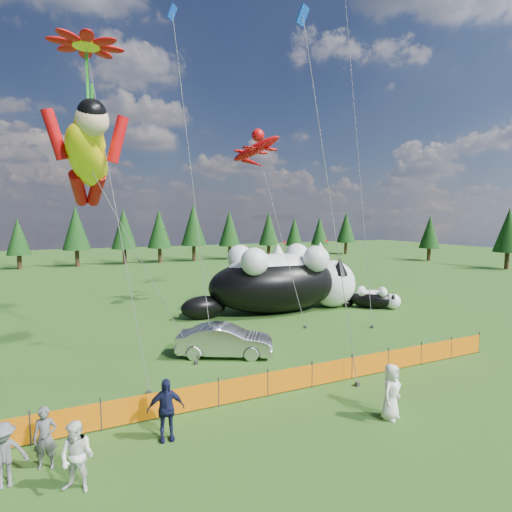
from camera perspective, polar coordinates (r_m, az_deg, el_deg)
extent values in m
plane|color=#143609|center=(19.23, 0.35, -15.45)|extent=(160.00, 160.00, 0.00)
cylinder|color=#262626|center=(14.79, -29.55, -20.58)|extent=(0.06, 0.06, 1.10)
cylinder|color=#262626|center=(14.73, -21.26, -20.33)|extent=(0.06, 0.06, 1.10)
cylinder|color=#262626|center=(14.94, -13.11, -19.71)|extent=(0.06, 0.06, 1.10)
cylinder|color=#262626|center=(15.41, -5.39, -18.77)|extent=(0.06, 0.06, 1.10)
cylinder|color=#262626|center=(16.11, 1.68, -17.62)|extent=(0.06, 0.06, 1.10)
cylinder|color=#262626|center=(17.02, 7.99, -16.37)|extent=(0.06, 0.06, 1.10)
cylinder|color=#262626|center=(18.11, 13.52, -15.10)|extent=(0.06, 0.06, 1.10)
cylinder|color=#262626|center=(19.35, 18.34, -13.87)|extent=(0.06, 0.06, 1.10)
cylinder|color=#262626|center=(20.70, 22.50, -12.72)|extent=(0.06, 0.06, 1.10)
cylinder|color=#262626|center=(22.15, 26.11, -11.66)|extent=(0.06, 0.06, 1.10)
cylinder|color=#262626|center=(23.69, 29.24, -10.70)|extent=(0.06, 0.06, 1.10)
cube|color=orange|center=(14.74, -25.40, -20.68)|extent=(2.00, 0.04, 0.90)
cube|color=orange|center=(14.82, -17.14, -20.24)|extent=(2.00, 0.04, 0.90)
cube|color=orange|center=(15.16, -9.17, -19.45)|extent=(2.00, 0.04, 0.90)
cube|color=orange|center=(15.75, -1.76, -18.38)|extent=(2.00, 0.04, 0.90)
cube|color=orange|center=(16.56, 4.93, -17.16)|extent=(2.00, 0.04, 0.90)
cube|color=orange|center=(17.57, 10.85, -15.88)|extent=(2.00, 0.04, 0.90)
cube|color=orange|center=(18.73, 16.01, -14.62)|extent=(2.00, 0.04, 0.90)
cube|color=orange|center=(20.03, 20.49, -13.42)|extent=(2.00, 0.04, 0.90)
cube|color=orange|center=(21.43, 24.36, -12.31)|extent=(2.00, 0.04, 0.90)
cube|color=orange|center=(22.92, 27.72, -11.29)|extent=(2.00, 0.04, 0.90)
ellipsoid|color=black|center=(29.13, 2.85, -4.08)|extent=(10.35, 5.21, 4.05)
ellipsoid|color=white|center=(28.98, 2.86, -2.10)|extent=(7.81, 3.74, 2.48)
sphere|color=white|center=(31.41, 10.73, -3.89)|extent=(3.60, 3.60, 3.60)
sphere|color=#FF6379|center=(32.25, 13.03, -3.69)|extent=(0.50, 0.50, 0.50)
ellipsoid|color=black|center=(27.60, -7.50, -7.28)|extent=(3.22, 1.73, 1.58)
cone|color=black|center=(30.31, 11.88, -1.49)|extent=(1.26, 1.26, 1.26)
cone|color=black|center=(32.12, 9.74, -1.07)|extent=(1.26, 1.26, 1.26)
sphere|color=white|center=(31.27, 5.88, 0.09)|extent=(1.89, 1.89, 1.89)
sphere|color=white|center=(28.72, 8.59, -0.42)|extent=(1.89, 1.89, 1.89)
sphere|color=white|center=(29.39, -2.32, -0.23)|extent=(1.89, 1.89, 1.89)
sphere|color=white|center=(26.66, -0.22, -0.81)|extent=(1.89, 1.89, 1.89)
ellipsoid|color=black|center=(31.85, 16.18, -5.97)|extent=(3.53, 3.27, 1.32)
ellipsoid|color=white|center=(31.79, 16.20, -5.39)|extent=(2.63, 2.42, 0.81)
sphere|color=white|center=(31.95, 18.95, -6.15)|extent=(1.17, 1.17, 1.17)
sphere|color=#FF6379|center=(32.00, 19.84, -6.16)|extent=(0.16, 0.16, 0.16)
ellipsoid|color=black|center=(31.92, 12.99, -6.60)|extent=(1.12, 1.04, 0.51)
cone|color=black|center=(31.52, 19.03, -5.44)|extent=(0.41, 0.41, 0.41)
cone|color=black|center=(32.21, 18.93, -5.21)|extent=(0.41, 0.41, 0.41)
sphere|color=white|center=(32.24, 17.62, -4.75)|extent=(0.61, 0.61, 0.61)
sphere|color=white|center=(31.30, 17.72, -5.05)|extent=(0.61, 0.61, 0.61)
sphere|color=white|center=(32.18, 14.88, -4.69)|extent=(0.61, 0.61, 0.61)
sphere|color=white|center=(31.25, 14.89, -4.99)|extent=(0.61, 0.61, 0.61)
imported|color=silver|center=(20.34, -4.44, -11.96)|extent=(4.96, 3.59, 1.56)
imported|color=#58585D|center=(13.35, -27.90, -21.97)|extent=(0.69, 0.51, 1.72)
imported|color=white|center=(12.04, -24.23, -24.73)|extent=(1.02, 0.91, 1.81)
imported|color=#141839|center=(13.49, -12.77, -20.59)|extent=(1.20, 0.70, 1.95)
imported|color=#58585D|center=(13.05, -32.38, -22.89)|extent=(1.15, 0.67, 1.71)
imported|color=white|center=(15.11, 18.74, -17.87)|extent=(1.10, 0.94, 1.91)
cylinder|color=#595959|center=(16.88, -14.91, -2.64)|extent=(0.03, 0.03, 10.16)
cube|color=#262626|center=(19.63, -8.56, -14.82)|extent=(0.15, 0.15, 0.16)
cylinder|color=#595959|center=(28.14, 3.12, 4.11)|extent=(0.03, 0.03, 14.57)
cube|color=#262626|center=(25.45, 7.04, -10.03)|extent=(0.15, 0.15, 0.16)
cylinder|color=#595959|center=(17.07, -19.30, 5.87)|extent=(0.03, 0.03, 14.34)
cube|color=#262626|center=(16.96, -15.05, -18.32)|extent=(0.15, 0.15, 0.16)
cube|color=#1C931A|center=(19.17, -22.78, 18.36)|extent=(0.22, 0.22, 4.80)
cylinder|color=#595959|center=(21.92, -9.25, 11.85)|extent=(0.03, 0.03, 19.12)
cube|color=#262626|center=(20.44, -6.20, -13.95)|extent=(0.15, 0.15, 0.16)
cylinder|color=#595959|center=(29.76, 14.18, 16.29)|extent=(0.03, 0.03, 26.03)
cube|color=#262626|center=(26.30, 16.27, -9.70)|extent=(0.15, 0.15, 0.16)
cylinder|color=#595959|center=(17.61, 10.35, 9.20)|extent=(0.03, 0.03, 16.21)
cube|color=#262626|center=(17.65, 14.25, -17.32)|extent=(0.15, 0.15, 0.16)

